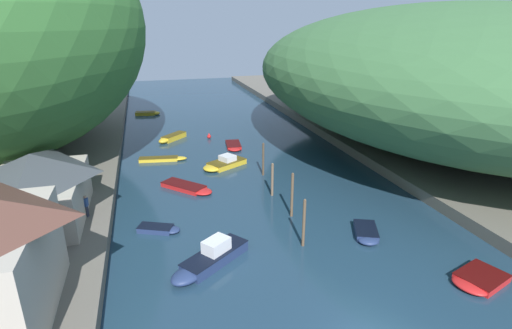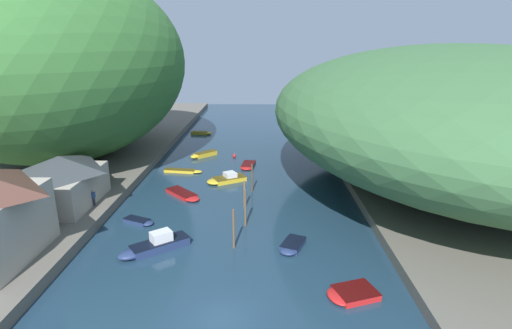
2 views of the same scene
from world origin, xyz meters
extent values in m
plane|color=#1E384C|center=(0.00, 30.00, 0.00)|extent=(130.00, 130.00, 0.00)
cube|color=#666056|center=(-23.78, 30.00, 0.50)|extent=(22.00, 120.00, 1.00)
cube|color=#666056|center=(23.78, 30.00, 0.50)|extent=(22.00, 120.00, 1.00)
ellipsoid|color=#3D6B3D|center=(24.88, 26.68, 8.88)|extent=(41.76, 58.46, 15.76)
cube|color=#B2A899|center=(-17.56, 16.28, 2.66)|extent=(6.12, 8.94, 3.33)
pyramid|color=#3D4247|center=(-17.56, 16.28, 5.20)|extent=(6.61, 9.65, 1.76)
cube|color=#B2A899|center=(17.50, 36.42, 2.58)|extent=(5.48, 7.28, 3.16)
pyramid|color=#3D4247|center=(17.50, 36.42, 4.68)|extent=(5.92, 7.86, 1.06)
cube|color=navy|center=(5.17, 9.51, 0.24)|extent=(2.42, 2.99, 0.49)
ellipsoid|color=navy|center=(4.66, 8.32, 0.24)|extent=(1.85, 1.76, 0.49)
cube|color=black|center=(5.17, 9.51, 0.50)|extent=(2.47, 3.05, 0.03)
cube|color=gold|center=(-8.66, 30.22, 0.18)|extent=(4.27, 1.70, 0.37)
ellipsoid|color=gold|center=(-6.60, 29.92, 0.18)|extent=(2.21, 1.35, 0.37)
cube|color=#4C3E0E|center=(-8.66, 30.22, 0.38)|extent=(4.35, 1.74, 0.03)
cube|color=navy|center=(-9.64, 14.12, 0.19)|extent=(2.74, 2.06, 0.39)
ellipsoid|color=navy|center=(-8.50, 13.61, 0.19)|extent=(1.58, 1.49, 0.39)
cube|color=black|center=(-9.64, 14.12, 0.40)|extent=(2.79, 2.10, 0.03)
cube|color=gold|center=(-1.66, 26.57, 0.27)|extent=(4.46, 3.77, 0.55)
ellipsoid|color=gold|center=(-3.37, 25.59, 0.27)|extent=(2.70, 2.70, 0.55)
cube|color=#4C3E0E|center=(-1.66, 26.57, 0.56)|extent=(4.55, 3.84, 0.03)
cube|color=silver|center=(-1.55, 26.63, 0.85)|extent=(1.92, 1.95, 0.61)
cube|color=navy|center=(-6.08, 8.97, 0.35)|extent=(4.81, 4.19, 0.70)
ellipsoid|color=navy|center=(-7.99, 7.53, 0.35)|extent=(2.85, 2.68, 0.70)
cube|color=black|center=(-6.08, 8.97, 0.71)|extent=(4.91, 4.28, 0.03)
cube|color=silver|center=(-5.96, 9.06, 1.13)|extent=(2.03, 1.92, 0.87)
cube|color=gold|center=(-6.29, 38.38, 0.33)|extent=(3.45, 3.51, 0.66)
ellipsoid|color=gold|center=(-7.57, 37.05, 0.33)|extent=(2.12, 2.14, 0.66)
cube|color=#4C3E0E|center=(-6.29, 38.38, 0.68)|extent=(3.51, 3.59, 0.03)
cube|color=red|center=(-6.78, 21.64, 0.20)|extent=(4.07, 4.21, 0.41)
ellipsoid|color=red|center=(-5.35, 20.10, 0.20)|extent=(2.59, 2.61, 0.41)
cube|color=#450A0A|center=(-6.78, 21.64, 0.42)|extent=(4.16, 4.29, 0.03)
cube|color=red|center=(0.54, 33.22, 0.19)|extent=(2.04, 3.46, 0.37)
ellipsoid|color=red|center=(0.36, 31.58, 0.19)|extent=(1.77, 1.81, 0.37)
cube|color=#450A0A|center=(0.54, 33.22, 0.39)|extent=(2.08, 3.53, 0.03)
cube|color=red|center=(8.95, 2.64, 0.23)|extent=(3.25, 2.94, 0.45)
ellipsoid|color=red|center=(7.68, 2.20, 0.23)|extent=(1.95, 2.39, 0.45)
cube|color=#450A0A|center=(8.95, 2.64, 0.47)|extent=(3.32, 2.99, 0.03)
cube|color=gold|center=(-9.61, 54.25, 0.25)|extent=(3.33, 1.94, 0.50)
ellipsoid|color=gold|center=(-8.06, 54.01, 0.25)|extent=(1.77, 1.62, 0.50)
cube|color=#4C3E0E|center=(-9.61, 54.25, 0.51)|extent=(3.39, 1.97, 0.03)
cylinder|color=brown|center=(0.13, 9.26, 1.72)|extent=(0.21, 0.21, 3.43)
sphere|color=brown|center=(0.13, 9.26, 3.47)|extent=(0.19, 0.19, 0.19)
cylinder|color=brown|center=(0.93, 13.66, 1.79)|extent=(0.22, 0.22, 3.57)
sphere|color=brown|center=(0.93, 13.66, 3.62)|extent=(0.20, 0.20, 0.20)
cylinder|color=brown|center=(0.66, 17.89, 1.47)|extent=(0.23, 0.23, 2.93)
sphere|color=brown|center=(0.66, 17.89, 2.98)|extent=(0.21, 0.21, 0.21)
cylinder|color=#4C3D2D|center=(1.32, 22.89, 1.63)|extent=(0.22, 0.22, 3.27)
sphere|color=#4C3D2D|center=(1.32, 22.89, 3.31)|extent=(0.20, 0.20, 0.20)
sphere|color=red|center=(-1.77, 37.52, 0.26)|extent=(0.52, 0.52, 0.52)
cone|color=red|center=(-1.77, 37.52, 0.65)|extent=(0.26, 0.26, 0.26)
cylinder|color=#282D3D|center=(-14.94, 21.10, 1.42)|extent=(0.13, 0.13, 0.85)
cylinder|color=#282D3D|center=(-15.01, 21.27, 1.42)|extent=(0.13, 0.13, 0.85)
cube|color=#B2231E|center=(-14.97, 21.19, 2.16)|extent=(0.34, 0.43, 0.62)
sphere|color=#9E7051|center=(-14.97, 21.19, 2.58)|extent=(0.22, 0.22, 0.22)
cylinder|color=#282D3D|center=(-14.42, 15.83, 1.42)|extent=(0.13, 0.13, 0.85)
cylinder|color=#282D3D|center=(-14.37, 16.00, 1.42)|extent=(0.13, 0.13, 0.85)
cube|color=navy|center=(-14.40, 15.91, 2.16)|extent=(0.31, 0.42, 0.62)
sphere|color=tan|center=(-14.40, 15.91, 2.58)|extent=(0.22, 0.22, 0.22)
camera|label=1|loc=(-9.53, -13.11, 14.77)|focal=28.00mm
camera|label=2|loc=(2.49, -21.12, 16.54)|focal=28.00mm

